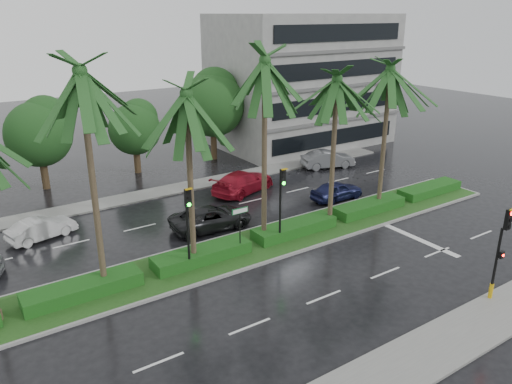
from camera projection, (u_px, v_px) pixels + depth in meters
ground at (261, 255)px, 26.41m from camera, size 120.00×120.00×0.00m
near_sidewalk at (417, 359)px, 18.42m from camera, size 40.00×2.40×0.12m
far_sidewalk at (167, 191)px, 35.75m from camera, size 40.00×2.00×0.12m
median at (251, 247)px, 27.16m from camera, size 36.00×4.00×0.15m
hedge at (251, 241)px, 27.03m from camera, size 35.20×1.40×0.60m
lane_markings at (311, 244)px, 27.66m from camera, size 34.00×13.06×0.01m
palm_row at (228, 94)px, 23.68m from camera, size 26.30×4.20×10.59m
signal_near at (500, 250)px, 21.37m from camera, size 0.34×0.45×4.36m
signal_median_left at (188, 217)px, 23.52m from camera, size 0.34×0.42×4.36m
signal_median_right at (282, 195)px, 26.41m from camera, size 0.34×0.42×4.36m
street_sign at (240, 219)px, 25.54m from camera, size 0.95×0.09×2.60m
bg_trees at (160, 112)px, 39.74m from camera, size 32.88×5.43×7.85m
building at (302, 81)px, 47.34m from camera, size 16.00×10.00×12.00m
car_white at (42, 228)px, 28.13m from camera, size 2.21×3.97×1.24m
car_darkgrey at (211, 218)px, 29.43m from camera, size 2.64×5.06×1.36m
car_red at (243, 182)px, 35.40m from camera, size 3.78×5.71×1.54m
car_blue at (337, 191)px, 34.03m from camera, size 1.57×3.82×1.29m
car_grey at (328, 159)px, 41.03m from camera, size 2.72×4.62×1.44m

